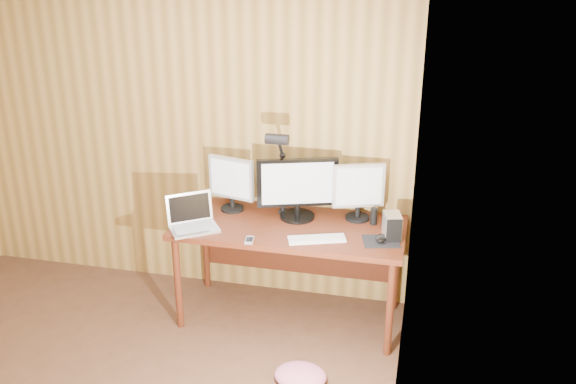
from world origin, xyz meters
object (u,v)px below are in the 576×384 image
(monitor_center, at_px, (297,187))
(speaker, at_px, (374,216))
(monitor_right, at_px, (359,190))
(desk, at_px, (292,236))
(monitor_left, at_px, (231,182))
(laptop, at_px, (192,220))
(mouse, at_px, (381,238))
(hard_drive, at_px, (392,226))
(phone, at_px, (249,240))
(desk_lamp, at_px, (280,161))
(keyboard, at_px, (317,239))

(monitor_center, height_order, speaker, monitor_center)
(monitor_right, bearing_deg, speaker, -45.59)
(desk, relative_size, monitor_left, 3.97)
(monitor_left, relative_size, monitor_right, 0.98)
(laptop, bearing_deg, monitor_right, -15.21)
(mouse, height_order, hard_drive, hard_drive)
(mouse, distance_m, phone, 0.87)
(monitor_center, distance_m, hard_drive, 0.72)
(monitor_left, distance_m, hard_drive, 1.20)
(monitor_center, height_order, mouse, monitor_center)
(phone, distance_m, desk_lamp, 0.59)
(monitor_center, distance_m, mouse, 0.70)
(speaker, bearing_deg, desk, -172.48)
(monitor_right, height_order, desk_lamp, desk_lamp)
(monitor_center, relative_size, hard_drive, 3.13)
(hard_drive, relative_size, desk_lamp, 0.26)
(monitor_center, distance_m, phone, 0.54)
(mouse, bearing_deg, desk_lamp, 142.21)
(mouse, relative_size, desk_lamp, 0.17)
(phone, distance_m, speaker, 0.89)
(desk_lamp, bearing_deg, keyboard, -42.35)
(phone, bearing_deg, desk, 52.65)
(desk, xyz_separation_m, desk_lamp, (-0.10, 0.04, 0.55))
(laptop, height_order, speaker, laptop)
(laptop, height_order, hard_drive, laptop)
(monitor_left, height_order, desk_lamp, desk_lamp)
(desk, relative_size, monitor_right, 3.87)
(monitor_center, relative_size, mouse, 4.86)
(laptop, distance_m, speaker, 1.26)
(laptop, relative_size, keyboard, 1.01)
(desk, distance_m, desk_lamp, 0.56)
(monitor_left, bearing_deg, keyboard, -13.33)
(keyboard, bearing_deg, laptop, 160.47)
(desk, xyz_separation_m, laptop, (-0.65, -0.25, 0.18))
(laptop, bearing_deg, monitor_center, -9.57)
(monitor_right, bearing_deg, mouse, -77.39)
(monitor_left, height_order, phone, monitor_left)
(keyboard, height_order, phone, keyboard)
(keyboard, relative_size, desk_lamp, 0.58)
(monitor_center, bearing_deg, laptop, -172.87)
(monitor_right, bearing_deg, desk_lamp, 171.03)
(hard_drive, xyz_separation_m, speaker, (-0.14, 0.19, -0.03))
(keyboard, bearing_deg, mouse, -9.09)
(desk_lamp, bearing_deg, desk, -22.03)
(laptop, bearing_deg, desk, -13.44)
(monitor_center, xyz_separation_m, monitor_left, (-0.49, 0.03, -0.02))
(laptop, height_order, desk_lamp, desk_lamp)
(monitor_center, height_order, keyboard, monitor_center)
(monitor_center, height_order, monitor_left, monitor_center)
(monitor_left, distance_m, speaker, 1.05)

